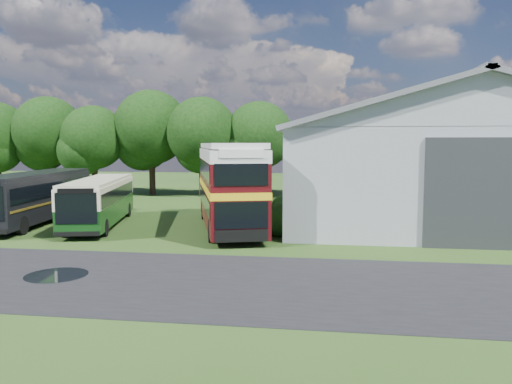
% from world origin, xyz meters
% --- Properties ---
extents(ground, '(120.00, 120.00, 0.00)m').
position_xyz_m(ground, '(0.00, 0.00, 0.00)').
color(ground, '#1F3A12').
rests_on(ground, ground).
extents(asphalt_road, '(60.00, 8.00, 0.02)m').
position_xyz_m(asphalt_road, '(3.00, -3.00, 0.00)').
color(asphalt_road, black).
rests_on(asphalt_road, ground).
extents(puddle, '(2.20, 2.20, 0.01)m').
position_xyz_m(puddle, '(-1.50, -3.00, 0.00)').
color(puddle, black).
rests_on(puddle, ground).
extents(storage_shed, '(18.80, 24.80, 8.15)m').
position_xyz_m(storage_shed, '(15.00, 15.98, 4.17)').
color(storage_shed, gray).
rests_on(storage_shed, ground).
extents(tree_left_a, '(6.46, 6.46, 9.12)m').
position_xyz_m(tree_left_a, '(-18.00, 24.50, 5.87)').
color(tree_left_a, black).
rests_on(tree_left_a, ground).
extents(tree_left_b, '(5.78, 5.78, 8.16)m').
position_xyz_m(tree_left_b, '(-13.00, 23.50, 5.25)').
color(tree_left_b, black).
rests_on(tree_left_b, ground).
extents(tree_mid, '(6.80, 6.80, 9.60)m').
position_xyz_m(tree_mid, '(-8.00, 24.80, 6.18)').
color(tree_mid, black).
rests_on(tree_mid, ground).
extents(tree_right_a, '(6.26, 6.26, 8.83)m').
position_xyz_m(tree_right_a, '(-3.00, 23.80, 5.69)').
color(tree_right_a, black).
rests_on(tree_right_a, ground).
extents(tree_right_b, '(5.98, 5.98, 8.45)m').
position_xyz_m(tree_right_b, '(2.00, 24.60, 5.44)').
color(tree_right_b, black).
rests_on(tree_right_b, ground).
extents(shrub_front, '(1.70, 1.70, 1.70)m').
position_xyz_m(shrub_front, '(5.60, 6.00, 0.00)').
color(shrub_front, '#194714').
rests_on(shrub_front, ground).
extents(shrub_mid, '(1.60, 1.60, 1.60)m').
position_xyz_m(shrub_mid, '(5.60, 8.00, 0.00)').
color(shrub_mid, '#194714').
rests_on(shrub_mid, ground).
extents(shrub_back, '(1.80, 1.80, 1.80)m').
position_xyz_m(shrub_back, '(5.60, 10.00, 0.00)').
color(shrub_back, '#194714').
rests_on(shrub_back, ground).
extents(bus_green_single, '(4.45, 10.09, 2.71)m').
position_xyz_m(bus_green_single, '(-4.91, 7.60, 1.44)').
color(bus_green_single, black).
rests_on(bus_green_single, ground).
extents(bus_maroon_double, '(5.92, 11.39, 4.75)m').
position_xyz_m(bus_maroon_double, '(2.70, 7.66, 2.37)').
color(bus_maroon_double, black).
rests_on(bus_maroon_double, ground).
extents(bus_dark_single, '(3.69, 11.14, 3.01)m').
position_xyz_m(bus_dark_single, '(-9.10, 7.94, 1.60)').
color(bus_dark_single, black).
rests_on(bus_dark_single, ground).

